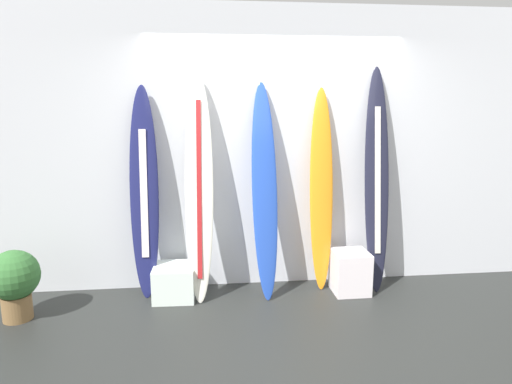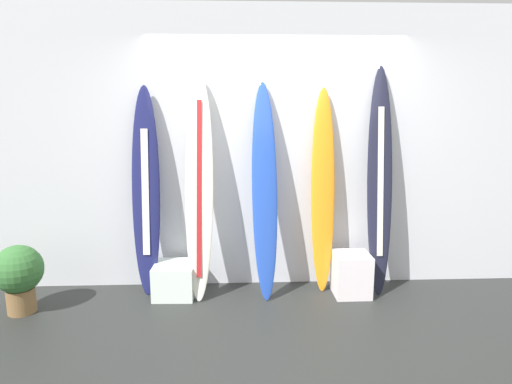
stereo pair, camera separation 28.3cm
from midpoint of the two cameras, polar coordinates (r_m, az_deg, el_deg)
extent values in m
cube|color=#272927|center=(3.85, 2.81, -18.23)|extent=(8.00, 8.00, 0.04)
cube|color=silver|center=(4.66, 0.43, 5.41)|extent=(7.20, 0.20, 2.80)
ellipsoid|color=navy|center=(4.48, -15.60, -0.21)|extent=(0.28, 0.29, 2.03)
cube|color=silver|center=(4.44, -15.67, -0.25)|extent=(0.07, 0.14, 1.21)
ellipsoid|color=white|center=(4.34, -8.99, 0.32)|extent=(0.29, 0.47, 2.12)
cube|color=#A81F22|center=(4.31, -9.01, 0.32)|extent=(0.06, 0.32, 1.65)
cone|color=black|center=(4.46, -8.72, -11.09)|extent=(0.07, 0.09, 0.11)
ellipsoid|color=#2349B3|center=(4.35, -0.77, 0.11)|extent=(0.27, 0.49, 2.06)
ellipsoid|color=orange|center=(4.54, 6.43, 0.18)|extent=(0.24, 0.26, 2.01)
cone|color=black|center=(4.73, 6.34, -9.83)|extent=(0.07, 0.08, 0.11)
ellipsoid|color=#1C1D2F|center=(4.62, 13.21, 1.42)|extent=(0.26, 0.41, 2.22)
cube|color=beige|center=(4.59, 13.33, 1.42)|extent=(0.07, 0.23, 1.43)
cone|color=black|center=(4.76, 13.14, -9.68)|extent=(0.07, 0.08, 0.11)
cube|color=white|center=(4.66, 10.01, -9.85)|extent=(0.35, 0.35, 0.42)
cube|color=white|center=(4.57, -11.98, -10.99)|extent=(0.40, 0.40, 0.32)
cylinder|color=brown|center=(4.66, -29.35, -12.48)|extent=(0.25, 0.25, 0.23)
sphere|color=#356D33|center=(4.55, -29.71, -9.04)|extent=(0.43, 0.43, 0.43)
camera|label=1|loc=(0.14, -91.86, -0.37)|focal=31.92mm
camera|label=2|loc=(0.14, 88.14, 0.37)|focal=31.92mm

